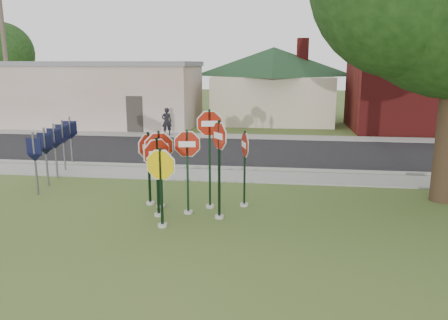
# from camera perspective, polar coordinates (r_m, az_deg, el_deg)

# --- Properties ---
(ground) EXTENTS (120.00, 120.00, 0.00)m
(ground) POSITION_cam_1_polar(r_m,az_deg,el_deg) (11.04, -6.71, -9.25)
(ground) COLOR #37521E
(ground) RESTS_ON ground
(sidewalk_near) EXTENTS (60.00, 1.60, 0.06)m
(sidewalk_near) POSITION_cam_1_polar(r_m,az_deg,el_deg) (16.16, -2.01, -2.00)
(sidewalk_near) COLOR gray
(sidewalk_near) RESTS_ON ground
(road) EXTENTS (60.00, 7.00, 0.04)m
(road) POSITION_cam_1_polar(r_m,az_deg,el_deg) (20.51, 0.03, 1.10)
(road) COLOR black
(road) RESTS_ON ground
(sidewalk_far) EXTENTS (60.00, 1.60, 0.06)m
(sidewalk_far) POSITION_cam_1_polar(r_m,az_deg,el_deg) (24.70, 1.30, 3.08)
(sidewalk_far) COLOR gray
(sidewalk_far) RESTS_ON ground
(curb) EXTENTS (60.00, 0.20, 0.14)m
(curb) POSITION_cam_1_polar(r_m,az_deg,el_deg) (17.11, -1.47, -1.04)
(curb) COLOR gray
(curb) RESTS_ON ground
(stop_sign_center) EXTENTS (0.97, 0.24, 2.45)m
(stop_sign_center) POSITION_cam_1_polar(r_m,az_deg,el_deg) (11.85, -4.80, -0.14)
(stop_sign_center) COLOR #A7A39B
(stop_sign_center) RESTS_ON ground
(stop_sign_yellow) EXTENTS (1.06, 0.24, 2.15)m
(stop_sign_yellow) POSITION_cam_1_polar(r_m,az_deg,el_deg) (10.98, -8.24, -2.37)
(stop_sign_yellow) COLOR #A7A39B
(stop_sign_yellow) RESTS_ON ground
(stop_sign_left) EXTENTS (0.78, 0.76, 2.28)m
(stop_sign_left) POSITION_cam_1_polar(r_m,az_deg,el_deg) (11.77, -8.72, -0.87)
(stop_sign_left) COLOR #A7A39B
(stop_sign_left) RESTS_ON ground
(stop_sign_right) EXTENTS (0.60, 0.83, 2.75)m
(stop_sign_right) POSITION_cam_1_polar(r_m,az_deg,el_deg) (11.39, -0.64, 0.50)
(stop_sign_right) COLOR #A7A39B
(stop_sign_right) RESTS_ON ground
(stop_sign_back_right) EXTENTS (0.96, 0.25, 2.94)m
(stop_sign_back_right) POSITION_cam_1_polar(r_m,az_deg,el_deg) (12.23, -1.89, 1.91)
(stop_sign_back_right) COLOR #A7A39B
(stop_sign_back_right) RESTS_ON ground
(stop_sign_back_left) EXTENTS (1.06, 0.43, 2.36)m
(stop_sign_back_left) POSITION_cam_1_polar(r_m,az_deg,el_deg) (12.46, -8.45, 0.18)
(stop_sign_back_left) COLOR #A7A39B
(stop_sign_back_left) RESTS_ON ground
(stop_sign_far_right) EXTENTS (0.33, 0.94, 2.32)m
(stop_sign_far_right) POSITION_cam_1_polar(r_m,az_deg,el_deg) (12.46, 2.71, 0.08)
(stop_sign_far_right) COLOR #A7A39B
(stop_sign_far_right) RESTS_ON ground
(stop_sign_far_left) EXTENTS (0.52, 0.88, 2.26)m
(stop_sign_far_left) POSITION_cam_1_polar(r_m,az_deg,el_deg) (12.81, -9.81, 0.07)
(stop_sign_far_left) COLOR #A7A39B
(stop_sign_far_left) RESTS_ON ground
(route_sign_row) EXTENTS (1.43, 4.63, 2.00)m
(route_sign_row) POSITION_cam_1_polar(r_m,az_deg,el_deg) (16.73, -21.21, 1.84)
(route_sign_row) COLOR #59595E
(route_sign_row) RESTS_ON ground
(building_stucco) EXTENTS (12.20, 6.20, 4.20)m
(building_stucco) POSITION_cam_1_polar(r_m,az_deg,el_deg) (30.29, -15.26, 8.43)
(building_stucco) COLOR beige
(building_stucco) RESTS_ON ground
(building_house) EXTENTS (11.60, 11.60, 6.20)m
(building_house) POSITION_cam_1_polar(r_m,az_deg,el_deg) (31.94, 6.49, 11.67)
(building_house) COLOR beige
(building_house) RESTS_ON ground
(building_brick) EXTENTS (10.20, 6.20, 4.75)m
(building_brick) POSITION_cam_1_polar(r_m,az_deg,el_deg) (30.00, 25.95, 8.08)
(building_brick) COLOR maroon
(building_brick) RESTS_ON ground
(utility_pole_near) EXTENTS (2.20, 0.26, 9.50)m
(utility_pole_near) POSITION_cam_1_polar(r_m,az_deg,el_deg) (30.12, -26.74, 12.91)
(utility_pole_near) COLOR #47392F
(utility_pole_near) RESTS_ON ground
(bg_tree_left) EXTENTS (4.90, 4.90, 7.35)m
(bg_tree_left) POSITION_cam_1_polar(r_m,az_deg,el_deg) (40.76, -26.92, 12.32)
(bg_tree_left) COLOR #2F1F15
(bg_tree_left) RESTS_ON ground
(pedestrian) EXTENTS (0.67, 0.56, 1.57)m
(pedestrian) POSITION_cam_1_polar(r_m,az_deg,el_deg) (25.10, -7.50, 5.01)
(pedestrian) COLOR black
(pedestrian) RESTS_ON sidewalk_far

